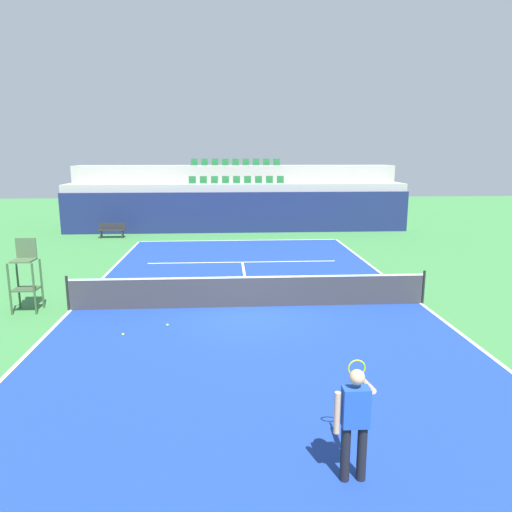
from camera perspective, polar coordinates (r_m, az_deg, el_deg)
The scene contains 18 objects.
ground_plane at distance 15.08m, azimuth -0.76°, elevation -6.04°, with size 80.00×80.00×0.00m, color #387A3D.
court_surface at distance 15.08m, azimuth -0.76°, elevation -6.02°, with size 11.00×24.00×0.01m, color navy.
baseline_far at distance 26.70m, azimuth -2.04°, elevation 1.85°, with size 11.00×0.10×0.00m, color white.
sideline_left at distance 15.79m, azimuth -21.04°, elevation -5.98°, with size 0.10×24.00×0.00m, color white.
sideline_right at distance 16.27m, azimuth 18.88°, elevation -5.31°, with size 0.10×24.00×0.00m, color white.
service_line_far at distance 21.25m, azimuth -1.62°, elevation -0.73°, with size 8.26×0.10×0.00m, color white.
centre_service_line at distance 18.15m, azimuth -1.26°, elevation -2.91°, with size 0.10×6.40×0.00m, color white.
back_wall at distance 29.36m, azimuth -2.21°, elevation 5.15°, with size 20.99×0.30×2.45m, color navy.
stands_tier_lower at distance 30.68m, azimuth -2.28°, elevation 5.87°, with size 20.99×2.40×2.91m, color #9E9E99.
stands_tier_upper at distance 33.02m, azimuth -2.39°, elevation 7.21°, with size 20.99×2.40×3.97m, color #9E9E99.
seating_row_lower at distance 30.65m, azimuth -2.31°, elevation 8.83°, with size 5.98×0.44×0.44m.
seating_row_upper at distance 33.01m, azimuth -2.42°, elevation 10.88°, with size 5.98×0.44×0.44m.
tennis_net at distance 14.93m, azimuth -0.77°, elevation -4.18°, with size 11.08×0.08×1.07m.
player at distance 7.34m, azimuth 11.59°, elevation -18.15°, with size 0.69×0.98×1.71m.
umpire_chair at distance 15.97m, azimuth -25.57°, elevation -1.80°, with size 0.76×0.66×2.20m.
player_bench at distance 28.73m, azimuth -16.65°, elevation 3.07°, with size 1.50×0.40×0.85m.
tennis_ball_0 at distance 13.64m, azimuth -10.41°, elevation -8.01°, with size 0.07×0.07×0.07m, color #CCE033.
tennis_ball_2 at distance 13.21m, azimuth -15.44°, elevation -8.92°, with size 0.07×0.07×0.07m, color #CCE033.
Camera 1 is at (-0.70, -14.34, 4.62)m, focal length 33.88 mm.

